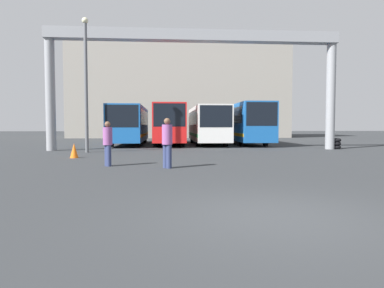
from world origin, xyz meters
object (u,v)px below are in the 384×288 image
object	(u,v)px
pedestrian_far_center	(167,142)
traffic_cone	(74,151)
bus_slot_3	(243,122)
pedestrian_mid_left	(108,142)
tire_stack	(333,144)
bus_slot_0	(130,123)
bus_slot_2	(207,123)
lamp_post	(86,79)
bus_slot_1	(169,122)

from	to	relation	value
pedestrian_far_center	traffic_cone	world-z (taller)	pedestrian_far_center
bus_slot_3	pedestrian_mid_left	distance (m)	18.71
bus_slot_3	pedestrian_far_center	xyz separation A→B (m)	(-6.70, -17.19, -0.95)
pedestrian_far_center	tire_stack	xyz separation A→B (m)	(11.32, 9.95, -0.62)
bus_slot_0	pedestrian_far_center	distance (m)	16.62
pedestrian_mid_left	bus_slot_0	bearing A→B (deg)	-30.48
bus_slot_0	pedestrian_far_center	world-z (taller)	bus_slot_0
bus_slot_2	bus_slot_3	distance (m)	3.38
tire_stack	lamp_post	distance (m)	16.61
bus_slot_2	pedestrian_far_center	size ratio (longest dim) A/B	5.55
tire_stack	bus_slot_2	bearing A→B (deg)	141.20
bus_slot_3	tire_stack	size ratio (longest dim) A/B	11.59
bus_slot_0	traffic_cone	xyz separation A→B (m)	(-1.45, -11.89, -1.44)
bus_slot_1	traffic_cone	distance (m)	13.04
bus_slot_3	pedestrian_far_center	distance (m)	18.47
traffic_cone	tire_stack	distance (m)	16.77
bus_slot_2	traffic_cone	world-z (taller)	bus_slot_2
pedestrian_far_center	bus_slot_0	bearing A→B (deg)	-33.78
pedestrian_mid_left	bus_slot_1	bearing A→B (deg)	-42.34
bus_slot_0	bus_slot_1	world-z (taller)	bus_slot_1
pedestrian_far_center	bus_slot_2	bearing A→B (deg)	-56.40
pedestrian_far_center	pedestrian_mid_left	world-z (taller)	pedestrian_far_center
pedestrian_far_center	lamp_post	distance (m)	9.75
bus_slot_1	bus_slot_0	bearing A→B (deg)	-176.82
traffic_cone	tire_stack	bearing A→B (deg)	19.23
bus_slot_0	bus_slot_1	bearing A→B (deg)	3.18
pedestrian_far_center	traffic_cone	size ratio (longest dim) A/B	2.57
bus_slot_0	lamp_post	xyz separation A→B (m)	(-1.62, -8.42, 2.47)
bus_slot_0	lamp_post	world-z (taller)	lamp_post
bus_slot_1	pedestrian_mid_left	world-z (taller)	bus_slot_1
bus_slot_1	pedestrian_far_center	bearing A→B (deg)	-90.63
bus_slot_1	bus_slot_3	world-z (taller)	bus_slot_3
bus_slot_1	pedestrian_mid_left	bearing A→B (deg)	-98.96
bus_slot_2	bus_slot_3	xyz separation A→B (m)	(3.26, 0.90, 0.13)
traffic_cone	pedestrian_mid_left	bearing A→B (deg)	-58.34
traffic_cone	tire_stack	world-z (taller)	tire_stack
bus_slot_0	bus_slot_2	bearing A→B (deg)	-0.28
bus_slot_3	pedestrian_mid_left	bearing A→B (deg)	-118.77
bus_slot_2	lamp_post	xyz separation A→B (m)	(-8.13, -8.39, 2.47)
bus_slot_2	pedestrian_far_center	xyz separation A→B (m)	(-3.44, -16.28, -0.82)
pedestrian_mid_left	lamp_post	xyz separation A→B (m)	(-2.40, 7.09, 3.35)
bus_slot_1	pedestrian_mid_left	distance (m)	15.91
bus_slot_0	tire_stack	xyz separation A→B (m)	(14.39, -6.36, -1.44)
bus_slot_3	bus_slot_0	bearing A→B (deg)	-174.90
pedestrian_far_center	tire_stack	bearing A→B (deg)	-93.14
bus_slot_1	tire_stack	distance (m)	13.00
bus_slot_1	lamp_post	size ratio (longest dim) A/B	1.37
bus_slot_0	pedestrian_mid_left	world-z (taller)	bus_slot_0
traffic_cone	bus_slot_1	bearing A→B (deg)	68.70
bus_slot_0	bus_slot_1	xyz separation A→B (m)	(3.26, 0.18, 0.06)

